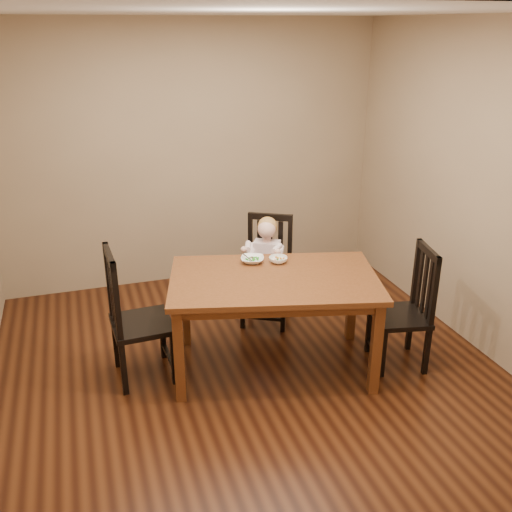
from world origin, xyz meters
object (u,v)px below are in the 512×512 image
object	(u,v)px
chair_left	(134,318)
bowl_peas	(252,260)
toddler	(267,260)
chair_right	(406,310)
bowl_veg	(278,260)
chair_child	(267,272)
dining_table	(274,288)

from	to	relation	value
chair_left	bowl_peas	xyz separation A→B (m)	(1.00, 0.14, 0.30)
chair_left	toddler	size ratio (longest dim) A/B	2.03
chair_right	bowl_veg	size ratio (longest dim) A/B	6.71
bowl_peas	chair_right	bearing A→B (deg)	-28.52
chair_left	bowl_peas	bearing A→B (deg)	94.87
toddler	bowl_veg	xyz separation A→B (m)	(-0.07, -0.49, 0.21)
toddler	bowl_peas	distance (m)	0.54
bowl_peas	chair_child	bearing A→B (deg)	57.76
chair_left	bowl_veg	bearing A→B (deg)	90.37
chair_left	toddler	xyz separation A→B (m)	(1.27, 0.56, 0.10)
dining_table	chair_right	xyz separation A→B (m)	(1.04, -0.27, -0.22)
chair_right	bowl_peas	size ratio (longest dim) A/B	5.40
chair_child	bowl_peas	xyz separation A→B (m)	(-0.29, -0.47, 0.34)
dining_table	toddler	xyz separation A→B (m)	(0.20, 0.76, -0.09)
chair_child	toddler	bearing A→B (deg)	90.00
dining_table	toddler	size ratio (longest dim) A/B	3.34
dining_table	chair_left	world-z (taller)	chair_left
chair_left	bowl_peas	distance (m)	1.06
bowl_peas	chair_left	bearing A→B (deg)	-172.07
chair_child	bowl_peas	bearing A→B (deg)	86.93
chair_right	toddler	xyz separation A→B (m)	(-0.84, 1.02, 0.13)
chair_left	chair_right	bearing A→B (deg)	74.55
dining_table	bowl_veg	world-z (taller)	bowl_veg
chair_left	bowl_veg	world-z (taller)	chair_left
chair_left	bowl_peas	world-z (taller)	chair_left
chair_child	bowl_peas	world-z (taller)	chair_child
dining_table	bowl_peas	xyz separation A→B (m)	(-0.07, 0.33, 0.12)
chair_child	chair_left	xyz separation A→B (m)	(-1.30, -0.61, 0.04)
bowl_veg	chair_right	bearing A→B (deg)	-30.50
chair_child	chair_left	world-z (taller)	chair_left
chair_left	chair_child	bearing A→B (deg)	111.97
chair_right	bowl_veg	xyz separation A→B (m)	(-0.91, 0.54, 0.34)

